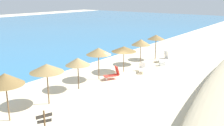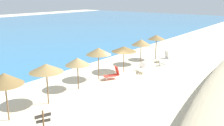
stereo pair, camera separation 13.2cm
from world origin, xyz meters
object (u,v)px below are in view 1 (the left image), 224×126
Objects in this scene: beach_umbrella_5 at (141,42)px; cooler_box at (162,64)px; beach_umbrella_1 at (47,68)px; wooden_signpost at (45,122)px; beach_umbrella_4 at (124,49)px; beach_umbrella_0 at (5,79)px; lounge_chair_0 at (142,68)px; beach_umbrella_6 at (156,37)px; lounge_chair_1 at (164,58)px; lounge_chair_2 at (113,74)px; beach_umbrella_2 at (78,62)px; beach_umbrella_3 at (99,51)px.

beach_umbrella_5 reaches higher than cooler_box.
wooden_signpost is at bearing -131.46° from beach_umbrella_1.
beach_umbrella_4 is at bearing -177.34° from beach_umbrella_5.
lounge_chair_0 is (13.14, -1.36, -2.21)m from beach_umbrella_0.
beach_umbrella_0 is at bearing 110.27° from wooden_signpost.
beach_umbrella_6 is 5.81m from lounge_chair_0.
lounge_chair_1 is (17.86, -1.31, -2.10)m from beach_umbrella_0.
lounge_chair_2 is 10.16m from wooden_signpost.
beach_umbrella_4 is at bearing 0.86° from beach_umbrella_1.
wooden_signpost reaches higher than lounge_chair_2.
beach_umbrella_1 is 7.11m from lounge_chair_2.
beach_umbrella_4 reaches higher than cooler_box.
beach_umbrella_2 is at bearing 46.72° from lounge_chair_0.
beach_umbrella_0 is at bearing 54.80° from lounge_chair_0.
beach_umbrella_1 is 1.00× the size of beach_umbrella_3.
beach_umbrella_3 is 0.99× the size of beach_umbrella_6.
lounge_chair_0 is (4.18, -1.96, -2.15)m from beach_umbrella_3.
beach_umbrella_3 reaches higher than lounge_chair_1.
beach_umbrella_0 is 1.04× the size of beach_umbrella_3.
cooler_box is (3.17, -0.53, -0.16)m from lounge_chair_0.
beach_umbrella_6 is at bearing -6.94° from beach_umbrella_5.
lounge_chair_0 is at bearing 170.56° from cooler_box.
lounge_chair_2 is 0.93× the size of wooden_signpost.
beach_umbrella_6 reaches higher than cooler_box.
beach_umbrella_3 is 3.22m from beach_umbrella_4.
beach_umbrella_0 is at bearing 179.90° from beach_umbrella_6.
beach_umbrella_5 is 3.17m from cooler_box.
beach_umbrella_5 is at bearing -55.95° from lounge_chair_2.
beach_umbrella_3 reaches higher than lounge_chair_2.
beach_umbrella_0 is 18.03m from lounge_chair_1.
beach_umbrella_6 is 1.97× the size of lounge_chair_1.
beach_umbrella_6 is at bearing -1.65° from beach_umbrella_4.
wooden_signpost is (0.01, -3.30, -1.63)m from beach_umbrella_0.
wooden_signpost is at bearing -164.12° from beach_umbrella_4.
beach_umbrella_3 is 4.95× the size of cooler_box.
beach_umbrella_1 is 4.69m from wooden_signpost.
cooler_box is at bearing 25.08° from wooden_signpost.
beach_umbrella_0 reaches higher than lounge_chair_2.
beach_umbrella_4 is 0.93× the size of beach_umbrella_5.
lounge_chair_0 is 3.22m from cooler_box.
beach_umbrella_4 is 4.38× the size of cooler_box.
beach_umbrella_1 is 1.05× the size of beach_umbrella_5.
lounge_chair_1 is at bearing 20.68° from cooler_box.
beach_umbrella_1 is 1.91× the size of lounge_chair_0.
beach_umbrella_0 reaches higher than wooden_signpost.
wooden_signpost is at bearing 133.96° from lounge_chair_2.
beach_umbrella_6 reaches higher than beach_umbrella_2.
beach_umbrella_5 is (15.57, 0.30, -0.21)m from beach_umbrella_0.
beach_umbrella_6 is at bearing -0.10° from beach_umbrella_0.
beach_umbrella_3 is 1.78× the size of wooden_signpost.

